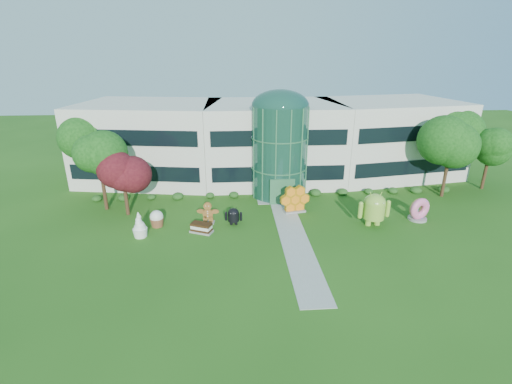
{
  "coord_description": "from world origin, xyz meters",
  "views": [
    {
      "loc": [
        -5.28,
        -26.67,
        15.18
      ],
      "look_at": [
        -2.94,
        6.0,
        2.6
      ],
      "focal_mm": 26.0,
      "sensor_mm": 36.0,
      "label": 1
    }
  ],
  "objects_px": {
    "android_green": "(374,207)",
    "android_black": "(233,215)",
    "gingerbread": "(208,213)",
    "donut": "(419,209)"
  },
  "relations": [
    {
      "from": "android_black",
      "to": "gingerbread",
      "type": "relative_size",
      "value": 0.83
    },
    {
      "from": "android_green",
      "to": "gingerbread",
      "type": "distance_m",
      "value": 15.32
    },
    {
      "from": "android_green",
      "to": "android_black",
      "type": "height_order",
      "value": "android_green"
    },
    {
      "from": "donut",
      "to": "gingerbread",
      "type": "bearing_deg",
      "value": 160.48
    },
    {
      "from": "android_black",
      "to": "android_green",
      "type": "bearing_deg",
      "value": 2.02
    },
    {
      "from": "gingerbread",
      "to": "android_green",
      "type": "bearing_deg",
      "value": 1.3
    },
    {
      "from": "donut",
      "to": "android_green",
      "type": "bearing_deg",
      "value": 172.17
    },
    {
      "from": "android_black",
      "to": "donut",
      "type": "xyz_separation_m",
      "value": [
        17.55,
        -0.19,
        0.18
      ]
    },
    {
      "from": "android_green",
      "to": "android_black",
      "type": "relative_size",
      "value": 1.89
    },
    {
      "from": "android_black",
      "to": "donut",
      "type": "relative_size",
      "value": 0.84
    }
  ]
}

